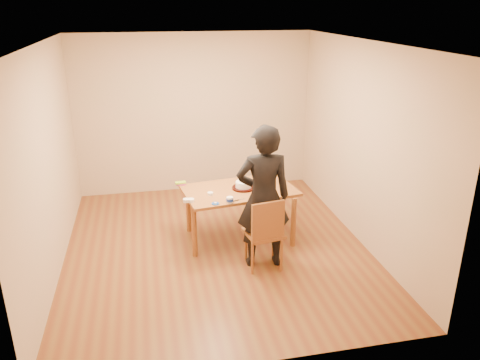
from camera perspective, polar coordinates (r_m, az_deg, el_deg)
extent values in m
cube|color=brown|center=(6.47, -2.88, -8.19)|extent=(4.00, 4.50, 0.00)
cube|color=silver|center=(5.68, -3.39, 16.38)|extent=(4.00, 4.50, 0.00)
cube|color=tan|center=(8.09, -5.59, 7.99)|extent=(4.00, 0.00, 2.70)
cube|color=tan|center=(5.99, -22.38, 1.85)|extent=(0.00, 4.50, 2.70)
cube|color=tan|center=(6.53, 14.56, 4.26)|extent=(0.00, 4.50, 2.70)
cube|color=brown|center=(6.40, -0.09, -1.27)|extent=(1.61, 1.09, 0.04)
cube|color=brown|center=(5.86, 2.90, -6.49)|extent=(0.50, 0.50, 0.04)
cylinder|color=#AE150B|center=(6.40, 0.43, -0.95)|extent=(0.31, 0.31, 0.02)
cylinder|color=white|center=(6.39, 0.43, -0.57)|extent=(0.22, 0.22, 0.07)
ellipsoid|color=white|center=(6.37, 0.43, -0.17)|extent=(0.21, 0.21, 0.03)
cylinder|color=white|center=(5.95, -1.25, -2.44)|extent=(0.09, 0.09, 0.08)
cylinder|color=navy|center=(5.94, -3.02, -2.89)|extent=(0.10, 0.10, 0.01)
ellipsoid|color=white|center=(5.93, -3.02, -2.77)|extent=(0.04, 0.04, 0.02)
cylinder|color=white|center=(6.01, -6.01, -2.49)|extent=(0.09, 0.09, 0.04)
cylinder|color=white|center=(6.21, -3.63, -1.67)|extent=(0.08, 0.08, 0.04)
cylinder|color=white|center=(6.02, -6.57, -2.49)|extent=(0.08, 0.08, 0.04)
cube|color=#D13173|center=(6.59, -7.22, -0.50)|extent=(0.13, 0.07, 0.02)
cube|color=#3A9A1C|center=(6.58, -7.27, -0.32)|extent=(0.15, 0.08, 0.02)
cube|color=black|center=(6.01, -0.71, -2.56)|extent=(0.14, 0.06, 0.01)
imported|color=black|center=(5.70, 2.87, -2.14)|extent=(0.70, 0.48, 1.83)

